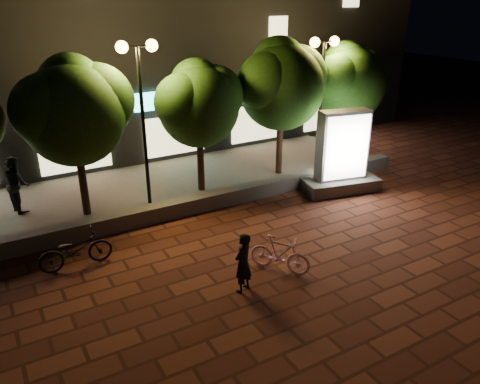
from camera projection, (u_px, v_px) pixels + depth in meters
ground at (274, 265)px, 12.13m from camera, size 80.00×80.00×0.00m
retaining_wall at (206, 202)px, 15.22m from camera, size 16.00×0.45×0.50m
sidewalk at (177, 183)px, 17.30m from camera, size 16.00×5.00×0.08m
building_block at (113, 30)px, 20.52m from camera, size 28.00×8.12×11.30m
tree_left at (74, 108)px, 13.56m from camera, size 3.60×3.00×4.89m
tree_mid at (199, 101)px, 15.48m from camera, size 3.24×2.70×4.50m
tree_right at (282, 81)px, 16.85m from camera, size 3.72×3.10×5.07m
tree_far_right at (349, 79)px, 18.40m from camera, size 3.48×2.90×4.76m
street_lamp_left at (140, 83)px, 14.01m from camera, size 1.26×0.36×5.18m
street_lamp_right at (323, 70)px, 17.27m from camera, size 1.26×0.36×4.98m
ad_kiosk at (341, 159)px, 16.36m from camera, size 2.88×1.85×2.88m
scooter_pink at (280, 254)px, 11.73m from camera, size 1.29×1.55×0.96m
rider at (243, 263)px, 10.83m from camera, size 0.65×0.57×1.51m
scooter_parked at (75, 250)px, 11.90m from camera, size 1.84×0.66×0.96m
pedestrian at (17, 184)px, 14.68m from camera, size 0.89×1.02×1.80m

